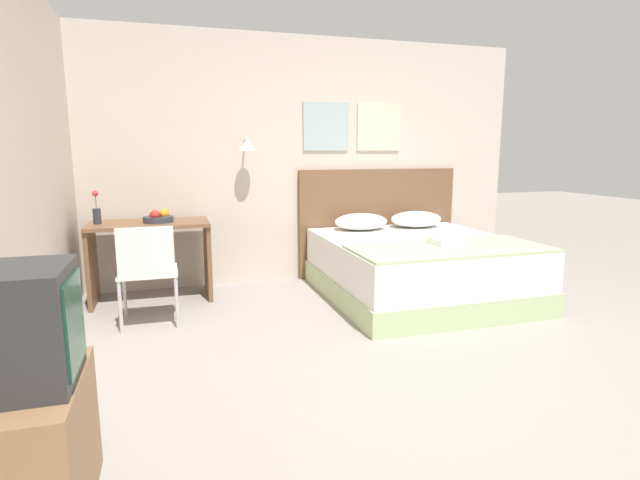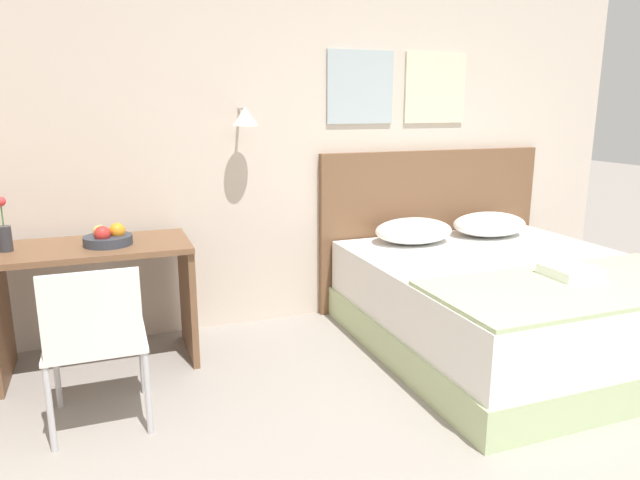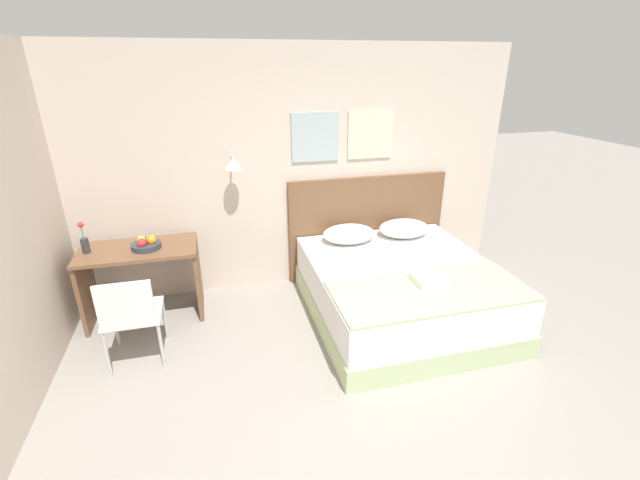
{
  "view_description": "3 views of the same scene",
  "coord_description": "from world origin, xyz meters",
  "px_view_note": "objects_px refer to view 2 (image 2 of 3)",
  "views": [
    {
      "loc": [
        -1.35,
        -2.54,
        1.44
      ],
      "look_at": [
        -0.11,
        1.53,
        0.67
      ],
      "focal_mm": 28.0,
      "sensor_mm": 36.0,
      "label": 1
    },
    {
      "loc": [
        -1.44,
        -1.1,
        1.57
      ],
      "look_at": [
        -0.27,
        2.01,
        0.79
      ],
      "focal_mm": 32.0,
      "sensor_mm": 36.0,
      "label": 2
    },
    {
      "loc": [
        -0.79,
        -1.71,
        2.46
      ],
      "look_at": [
        0.11,
        1.71,
        0.97
      ],
      "focal_mm": 24.0,
      "sensor_mm": 36.0,
      "label": 3
    }
  ],
  "objects_px": {
    "bed": "(510,305)",
    "folded_towel_near_foot": "(570,271)",
    "pillow_left": "(414,231)",
    "fruit_bowl": "(108,238)",
    "desk_chair": "(95,335)",
    "throw_blanket": "(581,286)",
    "flower_vase": "(4,232)",
    "desk": "(96,283)",
    "pillow_right": "(489,224)",
    "headboard": "(431,227)"
  },
  "relations": [
    {
      "from": "pillow_left",
      "to": "desk",
      "type": "xyz_separation_m",
      "value": [
        -2.19,
        -0.04,
        -0.15
      ]
    },
    {
      "from": "headboard",
      "to": "flower_vase",
      "type": "xyz_separation_m",
      "value": [
        -2.98,
        -0.34,
        0.27
      ]
    },
    {
      "from": "desk",
      "to": "fruit_bowl",
      "type": "height_order",
      "value": "fruit_bowl"
    },
    {
      "from": "headboard",
      "to": "flower_vase",
      "type": "distance_m",
      "value": 3.01
    },
    {
      "from": "headboard",
      "to": "fruit_bowl",
      "type": "relative_size",
      "value": 6.83
    },
    {
      "from": "pillow_left",
      "to": "folded_towel_near_foot",
      "type": "height_order",
      "value": "pillow_left"
    },
    {
      "from": "fruit_bowl",
      "to": "folded_towel_near_foot",
      "type": "bearing_deg",
      "value": -23.02
    },
    {
      "from": "flower_vase",
      "to": "throw_blanket",
      "type": "bearing_deg",
      "value": -22.51
    },
    {
      "from": "pillow_right",
      "to": "bed",
      "type": "bearing_deg",
      "value": -115.33
    },
    {
      "from": "desk",
      "to": "fruit_bowl",
      "type": "relative_size",
      "value": 3.96
    },
    {
      "from": "headboard",
      "to": "fruit_bowl",
      "type": "height_order",
      "value": "headboard"
    },
    {
      "from": "pillow_right",
      "to": "desk_chair",
      "type": "height_order",
      "value": "desk_chair"
    },
    {
      "from": "pillow_right",
      "to": "fruit_bowl",
      "type": "xyz_separation_m",
      "value": [
        -2.78,
        -0.08,
        0.14
      ]
    },
    {
      "from": "pillow_left",
      "to": "desk_chair",
      "type": "distance_m",
      "value": 2.36
    },
    {
      "from": "pillow_right",
      "to": "desk",
      "type": "bearing_deg",
      "value": -179.11
    },
    {
      "from": "throw_blanket",
      "to": "desk_chair",
      "type": "xyz_separation_m",
      "value": [
        -2.53,
        0.44,
        -0.09
      ]
    },
    {
      "from": "bed",
      "to": "desk",
      "type": "xyz_separation_m",
      "value": [
        -2.53,
        0.66,
        0.24
      ]
    },
    {
      "from": "throw_blanket",
      "to": "desk",
      "type": "xyz_separation_m",
      "value": [
        -2.53,
        1.23,
        -0.07
      ]
    },
    {
      "from": "flower_vase",
      "to": "pillow_left",
      "type": "bearing_deg",
      "value": 0.82
    },
    {
      "from": "fruit_bowl",
      "to": "desk_chair",
      "type": "bearing_deg",
      "value": -97.02
    },
    {
      "from": "flower_vase",
      "to": "desk",
      "type": "bearing_deg",
      "value": -0.78
    },
    {
      "from": "pillow_right",
      "to": "fruit_bowl",
      "type": "distance_m",
      "value": 2.78
    },
    {
      "from": "pillow_left",
      "to": "throw_blanket",
      "type": "xyz_separation_m",
      "value": [
        0.33,
        -1.27,
        -0.08
      ]
    },
    {
      "from": "headboard",
      "to": "pillow_left",
      "type": "distance_m",
      "value": 0.45
    },
    {
      "from": "pillow_right",
      "to": "flower_vase",
      "type": "xyz_separation_m",
      "value": [
        -3.32,
        -0.04,
        0.21
      ]
    },
    {
      "from": "throw_blanket",
      "to": "bed",
      "type": "bearing_deg",
      "value": 90.0
    },
    {
      "from": "throw_blanket",
      "to": "folded_towel_near_foot",
      "type": "xyz_separation_m",
      "value": [
        0.05,
        0.14,
        0.04
      ]
    },
    {
      "from": "desk",
      "to": "desk_chair",
      "type": "relative_size",
      "value": 1.31
    },
    {
      "from": "folded_towel_near_foot",
      "to": "desk",
      "type": "height_order",
      "value": "desk"
    },
    {
      "from": "desk_chair",
      "to": "fruit_bowl",
      "type": "height_order",
      "value": "fruit_bowl"
    },
    {
      "from": "headboard",
      "to": "desk_chair",
      "type": "distance_m",
      "value": 2.78
    },
    {
      "from": "pillow_left",
      "to": "desk_chair",
      "type": "xyz_separation_m",
      "value": [
        -2.2,
        -0.83,
        -0.17
      ]
    },
    {
      "from": "folded_towel_near_foot",
      "to": "fruit_bowl",
      "type": "xyz_separation_m",
      "value": [
        -2.49,
        1.06,
        0.17
      ]
    },
    {
      "from": "pillow_right",
      "to": "throw_blanket",
      "type": "xyz_separation_m",
      "value": [
        -0.33,
        -1.27,
        -0.08
      ]
    },
    {
      "from": "pillow_right",
      "to": "flower_vase",
      "type": "distance_m",
      "value": 3.32
    },
    {
      "from": "pillow_right",
      "to": "throw_blanket",
      "type": "height_order",
      "value": "pillow_right"
    },
    {
      "from": "fruit_bowl",
      "to": "pillow_left",
      "type": "bearing_deg",
      "value": 2.14
    },
    {
      "from": "pillow_left",
      "to": "desk",
      "type": "relative_size",
      "value": 0.53
    },
    {
      "from": "throw_blanket",
      "to": "flower_vase",
      "type": "xyz_separation_m",
      "value": [
        -2.98,
        1.24,
        0.29
      ]
    },
    {
      "from": "bed",
      "to": "folded_towel_near_foot",
      "type": "height_order",
      "value": "folded_towel_near_foot"
    },
    {
      "from": "bed",
      "to": "pillow_left",
      "type": "xyz_separation_m",
      "value": [
        -0.33,
        0.71,
        0.38
      ]
    },
    {
      "from": "folded_towel_near_foot",
      "to": "desk_chair",
      "type": "xyz_separation_m",
      "value": [
        -2.58,
        0.31,
        -0.13
      ]
    },
    {
      "from": "headboard",
      "to": "throw_blanket",
      "type": "distance_m",
      "value": 1.58
    },
    {
      "from": "headboard",
      "to": "folded_towel_near_foot",
      "type": "relative_size",
      "value": 7.07
    },
    {
      "from": "pillow_right",
      "to": "throw_blanket",
      "type": "relative_size",
      "value": 0.34
    },
    {
      "from": "desk_chair",
      "to": "headboard",
      "type": "bearing_deg",
      "value": 24.07
    },
    {
      "from": "desk_chair",
      "to": "flower_vase",
      "type": "relative_size",
      "value": 2.71
    },
    {
      "from": "throw_blanket",
      "to": "folded_towel_near_foot",
      "type": "distance_m",
      "value": 0.15
    },
    {
      "from": "bed",
      "to": "desk",
      "type": "distance_m",
      "value": 2.62
    },
    {
      "from": "pillow_right",
      "to": "desk_chair",
      "type": "bearing_deg",
      "value": -163.86
    }
  ]
}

